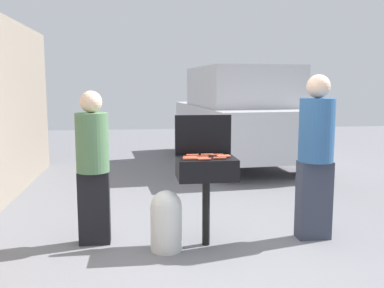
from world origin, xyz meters
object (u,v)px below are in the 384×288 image
Objects in this scene: hot_dog_6 at (189,157)px; hot_dog_8 at (207,155)px; hot_dog_5 at (202,157)px; hot_dog_9 at (220,158)px; hot_dog_10 at (201,159)px; person_left at (93,162)px; parked_minivan at (239,115)px; propane_tank at (166,219)px; hot_dog_1 at (190,158)px; hot_dog_7 at (205,159)px; person_right at (316,151)px; hot_dog_0 at (189,159)px; hot_dog_11 at (223,156)px; hot_dog_2 at (217,155)px; hot_dog_4 at (224,157)px; hot_dog_3 at (192,155)px; bbq_grill at (206,171)px.

hot_dog_6 and hot_dog_8 have the same top height.
hot_dog_9 is (0.17, -0.09, 0.00)m from hot_dog_5.
person_left reaches higher than hot_dog_10.
parked_minivan is at bearing 72.58° from hot_dog_8.
hot_dog_8 reaches higher than propane_tank.
hot_dog_1 and hot_dog_5 have the same top height.
person_right is at bearing 10.00° from hot_dog_7.
propane_tank is at bearing -164.33° from hot_dog_6.
hot_dog_0 is 1.00× the size of hot_dog_1.
hot_dog_11 is 1.03m from person_right.
hot_dog_7 is at bearing -10.84° from propane_tank.
hot_dog_2 and hot_dog_4 have the same top height.
hot_dog_2 is 0.03× the size of parked_minivan.
hot_dog_5 is at bearing -55.61° from hot_dog_3.
hot_dog_1 is 1.00× the size of hot_dog_10.
propane_tank is 0.35× the size of person_right.
bbq_grill is at bearing 10.94° from person_right.
hot_dog_10 is (0.06, -0.21, 0.00)m from hot_dog_3.
hot_dog_2 is 0.19m from hot_dog_9.
hot_dog_5 is 1.25m from person_right.
hot_dog_10 is at bearing -112.91° from hot_dog_8.
hot_dog_11 is (0.05, -0.07, 0.00)m from hot_dog_2.
hot_dog_6 is 4.92m from parked_minivan.
hot_dog_3 is at bearing 174.68° from hot_dog_2.
hot_dog_1 is 0.13m from hot_dog_5.
hot_dog_1 is 1.00× the size of hot_dog_5.
hot_dog_5 is 1.00× the size of hot_dog_10.
hot_dog_7 is 1.26m from person_right.
hot_dog_2 is 1.00× the size of hot_dog_10.
hot_dog_8 is 0.79m from propane_tank.
hot_dog_5 and hot_dog_9 have the same top height.
hot_dog_6 is at bearing 83.59° from hot_dog_0.
propane_tank is 0.38× the size of person_left.
hot_dog_2 is at bearing 44.77° from hot_dog_10.
hot_dog_2 is at bearing 31.48° from hot_dog_0.
bbq_grill is 0.18m from hot_dog_8.
hot_dog_4 is 1.36m from person_left.
hot_dog_10 is (-0.19, -0.19, 0.00)m from hot_dog_2.
hot_dog_2 is 0.31m from hot_dog_6.
hot_dog_6 is 1.01m from person_left.
person_left is 2.36m from person_right.
hot_dog_0 is 1.00× the size of hot_dog_6.
hot_dog_7 and hot_dog_8 have the same top height.
bbq_grill is 0.23m from hot_dog_7.
hot_dog_1 is 1.00× the size of hot_dog_11.
hot_dog_9 is (0.12, -0.12, 0.16)m from bbq_grill.
hot_dog_4 is at bearing 13.01° from hot_dog_0.
hot_dog_5 reaches higher than bbq_grill.
hot_dog_9 is at bearing -18.11° from hot_dog_6.
hot_dog_9 reaches higher than propane_tank.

